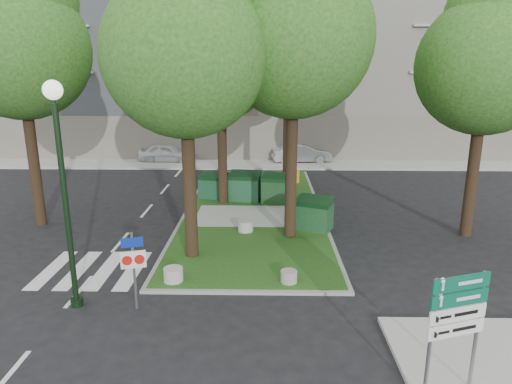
{
  "coord_description": "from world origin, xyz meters",
  "views": [
    {
      "loc": [
        1.01,
        -12.24,
        6.39
      ],
      "look_at": [
        0.69,
        4.05,
        2.0
      ],
      "focal_mm": 32.0,
      "sensor_mm": 36.0,
      "label": 1
    }
  ],
  "objects_px": {
    "tree_median_mid": "(222,56)",
    "tree_median_far": "(291,30)",
    "dumpster_d": "(314,214)",
    "litter_bin": "(296,176)",
    "traffic_sign_pole": "(133,261)",
    "tree_median_near_left": "(187,38)",
    "street_lamp": "(62,171)",
    "tree_street_left": "(21,35)",
    "directional_sign": "(456,316)",
    "tree_median_near_right": "(297,22)",
    "bollard_right": "(289,276)",
    "dumpster_a": "(213,186)",
    "bollard_left": "(173,274)",
    "dumpster_c": "(277,188)",
    "car_silver": "(301,153)",
    "dumpster_b": "(245,186)",
    "bollard_mid": "(246,226)",
    "car_white": "(167,153)",
    "tree_street_right": "(490,52)"
  },
  "relations": [
    {
      "from": "car_white",
      "to": "car_silver",
      "type": "relative_size",
      "value": 0.96
    },
    {
      "from": "tree_median_mid",
      "to": "dumpster_c",
      "type": "relative_size",
      "value": 5.99
    },
    {
      "from": "bollard_left",
      "to": "tree_street_right",
      "type": "bearing_deg",
      "value": 22.78
    },
    {
      "from": "dumpster_b",
      "to": "bollard_mid",
      "type": "distance_m",
      "value": 4.54
    },
    {
      "from": "tree_median_near_left",
      "to": "street_lamp",
      "type": "xyz_separation_m",
      "value": [
        -2.81,
        -3.41,
        -3.45
      ]
    },
    {
      "from": "tree_median_far",
      "to": "litter_bin",
      "type": "bearing_deg",
      "value": 65.95
    },
    {
      "from": "tree_median_near_right",
      "to": "tree_street_left",
      "type": "relative_size",
      "value": 1.04
    },
    {
      "from": "dumpster_b",
      "to": "car_silver",
      "type": "height_order",
      "value": "dumpster_b"
    },
    {
      "from": "tree_median_mid",
      "to": "bollard_mid",
      "type": "xyz_separation_m",
      "value": [
        1.17,
        -4.06,
        -6.64
      ]
    },
    {
      "from": "tree_street_right",
      "to": "dumpster_b",
      "type": "distance_m",
      "value": 11.83
    },
    {
      "from": "dumpster_a",
      "to": "bollard_left",
      "type": "distance_m",
      "value": 9.45
    },
    {
      "from": "street_lamp",
      "to": "bollard_right",
      "type": "bearing_deg",
      "value": 12.68
    },
    {
      "from": "litter_bin",
      "to": "car_white",
      "type": "xyz_separation_m",
      "value": [
        -8.7,
        6.22,
        0.21
      ]
    },
    {
      "from": "tree_median_near_right",
      "to": "tree_street_left",
      "type": "height_order",
      "value": "tree_median_near_right"
    },
    {
      "from": "litter_bin",
      "to": "directional_sign",
      "type": "height_order",
      "value": "directional_sign"
    },
    {
      "from": "dumpster_b",
      "to": "traffic_sign_pole",
      "type": "xyz_separation_m",
      "value": [
        -2.53,
        -10.5,
        0.63
      ]
    },
    {
      "from": "tree_street_left",
      "to": "bollard_mid",
      "type": "xyz_separation_m",
      "value": [
        8.67,
        -1.06,
        -7.31
      ]
    },
    {
      "from": "tree_median_far",
      "to": "bollard_right",
      "type": "relative_size",
      "value": 23.56
    },
    {
      "from": "tree_street_left",
      "to": "tree_median_near_left",
      "type": "bearing_deg",
      "value": -26.57
    },
    {
      "from": "tree_street_left",
      "to": "directional_sign",
      "type": "bearing_deg",
      "value": -38.48
    },
    {
      "from": "tree_street_left",
      "to": "tree_street_right",
      "type": "bearing_deg",
      "value": -3.27
    },
    {
      "from": "tree_median_mid",
      "to": "tree_street_right",
      "type": "bearing_deg",
      "value": -21.8
    },
    {
      "from": "tree_median_far",
      "to": "traffic_sign_pole",
      "type": "distance_m",
      "value": 15.51
    },
    {
      "from": "bollard_right",
      "to": "tree_median_near_right",
      "type": "bearing_deg",
      "value": 85.44
    },
    {
      "from": "street_lamp",
      "to": "tree_street_left",
      "type": "bearing_deg",
      "value": 121.22
    },
    {
      "from": "car_silver",
      "to": "litter_bin",
      "type": "bearing_deg",
      "value": 165.61
    },
    {
      "from": "directional_sign",
      "to": "car_silver",
      "type": "xyz_separation_m",
      "value": [
        -1.11,
        23.86,
        -1.15
      ]
    },
    {
      "from": "bollard_left",
      "to": "tree_street_left",
      "type": "bearing_deg",
      "value": 140.08
    },
    {
      "from": "tree_median_near_right",
      "to": "bollard_right",
      "type": "distance_m",
      "value": 8.7
    },
    {
      "from": "tree_street_right",
      "to": "dumpster_c",
      "type": "xyz_separation_m",
      "value": [
        -7.45,
        4.2,
        -6.2
      ]
    },
    {
      "from": "street_lamp",
      "to": "directional_sign",
      "type": "height_order",
      "value": "street_lamp"
    },
    {
      "from": "car_silver",
      "to": "tree_median_mid",
      "type": "bearing_deg",
      "value": 149.45
    },
    {
      "from": "tree_median_near_left",
      "to": "bollard_right",
      "type": "distance_m",
      "value": 7.97
    },
    {
      "from": "dumpster_a",
      "to": "dumpster_c",
      "type": "bearing_deg",
      "value": 2.28
    },
    {
      "from": "dumpster_d",
      "to": "tree_median_mid",
      "type": "bearing_deg",
      "value": 160.33
    },
    {
      "from": "dumpster_b",
      "to": "bollard_mid",
      "type": "xyz_separation_m",
      "value": [
        0.22,
        -4.51,
        -0.47
      ]
    },
    {
      "from": "car_white",
      "to": "directional_sign",
      "type": "bearing_deg",
      "value": -152.58
    },
    {
      "from": "tree_median_near_left",
      "to": "litter_bin",
      "type": "relative_size",
      "value": 15.27
    },
    {
      "from": "car_white",
      "to": "tree_median_mid",
      "type": "bearing_deg",
      "value": -150.92
    },
    {
      "from": "dumpster_d",
      "to": "car_white",
      "type": "distance_m",
      "value": 16.7
    },
    {
      "from": "bollard_mid",
      "to": "car_white",
      "type": "bearing_deg",
      "value": 113.08
    },
    {
      "from": "bollard_mid",
      "to": "traffic_sign_pole",
      "type": "bearing_deg",
      "value": -114.7
    },
    {
      "from": "bollard_right",
      "to": "directional_sign",
      "type": "distance_m",
      "value": 5.88
    },
    {
      "from": "tree_street_right",
      "to": "car_silver",
      "type": "height_order",
      "value": "tree_street_right"
    },
    {
      "from": "tree_street_left",
      "to": "dumpster_b",
      "type": "height_order",
      "value": "tree_street_left"
    },
    {
      "from": "litter_bin",
      "to": "traffic_sign_pole",
      "type": "bearing_deg",
      "value": -110.48
    },
    {
      "from": "tree_median_mid",
      "to": "tree_median_far",
      "type": "bearing_deg",
      "value": 43.15
    },
    {
      "from": "directional_sign",
      "to": "tree_median_far",
      "type": "bearing_deg",
      "value": 79.97
    },
    {
      "from": "street_lamp",
      "to": "dumpster_b",
      "type": "bearing_deg",
      "value": 67.66
    },
    {
      "from": "tree_median_mid",
      "to": "bollard_right",
      "type": "distance_m",
      "value": 11.18
    }
  ]
}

